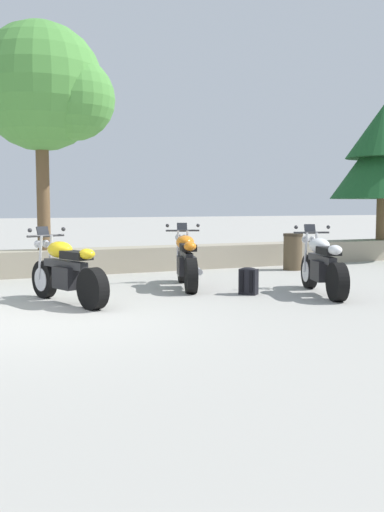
% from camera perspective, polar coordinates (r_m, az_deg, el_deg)
% --- Properties ---
extents(ground_plane, '(120.00, 120.00, 0.00)m').
position_cam_1_polar(ground_plane, '(7.93, -15.86, -6.16)').
color(ground_plane, '#A3A099').
extents(motorcycle_yellow_near_left, '(0.95, 2.00, 1.18)m').
position_cam_1_polar(motorcycle_yellow_near_left, '(9.01, -12.55, -1.61)').
color(motorcycle_yellow_near_left, black).
rests_on(motorcycle_yellow_near_left, ground).
extents(motorcycle_orange_centre, '(0.88, 2.02, 1.18)m').
position_cam_1_polar(motorcycle_orange_centre, '(10.50, -0.58, -0.54)').
color(motorcycle_orange_centre, black).
rests_on(motorcycle_orange_centre, ground).
extents(motorcycle_white_far_right, '(0.91, 2.01, 1.18)m').
position_cam_1_polar(motorcycle_white_far_right, '(9.95, 12.98, -0.99)').
color(motorcycle_white_far_right, black).
rests_on(motorcycle_white_far_right, ground).
extents(rider_backpack, '(0.35, 0.35, 0.47)m').
position_cam_1_polar(rider_backpack, '(9.73, 5.73, -2.46)').
color(rider_backpack, black).
rests_on(rider_backpack, ground).
extents(leafy_tree_mid_left, '(2.84, 2.70, 4.83)m').
position_cam_1_polar(leafy_tree_mid_left, '(12.88, -14.34, 15.88)').
color(leafy_tree_mid_left, brown).
rests_on(leafy_tree_mid_left, stone_wall).
extents(pine_tree_mid_right, '(2.85, 2.85, 3.77)m').
position_cam_1_polar(pine_tree_mid_right, '(16.88, 18.68, 9.74)').
color(pine_tree_mid_right, brown).
rests_on(pine_tree_mid_right, stone_wall).
extents(trash_bin, '(0.46, 0.46, 0.86)m').
position_cam_1_polar(trash_bin, '(13.53, 10.12, 0.44)').
color(trash_bin, brown).
rests_on(trash_bin, ground).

